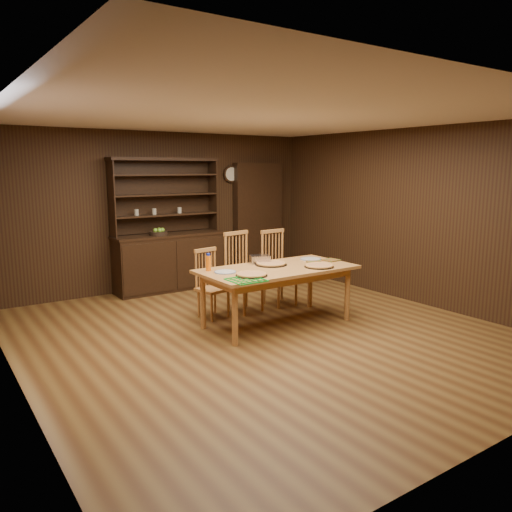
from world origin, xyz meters
TOP-DOWN VIEW (x-y plane):
  - floor at (0.00, 0.00)m, footprint 6.00×6.00m
  - room_shell at (0.00, 0.00)m, footprint 6.00×6.00m
  - china_hutch at (-0.00, 2.75)m, footprint 1.84×0.52m
  - doorway at (1.90, 2.90)m, footprint 1.00×0.18m
  - wall_clock at (1.35, 2.96)m, footprint 0.30×0.05m
  - dining_table at (0.37, 0.22)m, footprint 2.00×1.00m
  - chair_left at (-0.19, 1.02)m, footprint 0.44×0.43m
  - chair_center at (0.33, 1.04)m, footprint 0.53×0.52m
  - chair_right at (0.97, 1.05)m, footprint 0.48×0.46m
  - pizza_left at (-0.18, 0.00)m, footprint 0.38×0.38m
  - pizza_right at (0.83, -0.05)m, footprint 0.38×0.38m
  - pizza_center at (0.41, 0.42)m, footprint 0.42×0.42m
  - cooling_rack at (-0.37, -0.16)m, footprint 0.39×0.39m
  - plate_left at (-0.35, 0.34)m, footprint 0.27×0.27m
  - plate_right at (1.09, 0.42)m, footprint 0.29×0.29m
  - foil_dish at (0.36, 0.61)m, footprint 0.31×0.27m
  - juice_bottle at (-0.46, 0.55)m, footprint 0.06×0.06m
  - pot_holder_a at (1.27, 0.20)m, footprint 0.22×0.22m
  - pot_holder_b at (1.00, 0.25)m, footprint 0.27×0.27m
  - fruit_bowl at (-0.19, 2.69)m, footprint 0.30×0.30m

SIDE VIEW (x-z plane):
  - floor at x=0.00m, z-range 0.00..0.00m
  - chair_left at x=-0.19m, z-range 0.03..0.96m
  - chair_right at x=0.97m, z-range 0.04..1.14m
  - china_hutch at x=0.00m, z-range -0.49..1.68m
  - chair_center at x=0.33m, z-range 0.04..1.16m
  - dining_table at x=0.37m, z-range 0.30..1.05m
  - pot_holder_b at x=1.00m, z-range 0.75..0.76m
  - pot_holder_a at x=1.27m, z-range 0.75..0.76m
  - cooling_rack at x=-0.37m, z-range 0.75..0.77m
  - plate_right at x=1.09m, z-range 0.75..0.77m
  - plate_left at x=-0.35m, z-range 0.75..0.77m
  - pizza_center at x=0.41m, z-range 0.75..0.79m
  - pizza_right at x=0.83m, z-range 0.75..0.79m
  - pizza_left at x=-0.18m, z-range 0.75..0.79m
  - foil_dish at x=0.36m, z-range 0.75..0.85m
  - juice_bottle at x=-0.46m, z-range 0.74..0.96m
  - fruit_bowl at x=-0.19m, z-range 0.92..1.04m
  - doorway at x=1.90m, z-range 0.00..2.10m
  - room_shell at x=0.00m, z-range -1.42..4.58m
  - wall_clock at x=1.35m, z-range 1.75..2.05m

